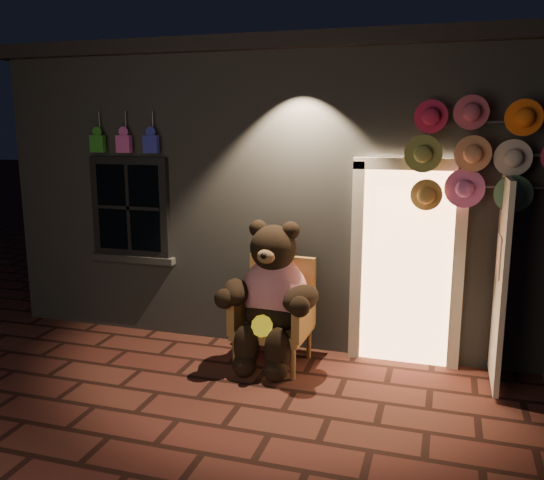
% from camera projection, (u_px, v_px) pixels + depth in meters
% --- Properties ---
extents(ground, '(60.00, 60.00, 0.00)m').
position_uv_depth(ground, '(239.00, 405.00, 5.28)').
color(ground, '#50271E').
rests_on(ground, ground).
extents(shop_building, '(7.30, 5.95, 3.51)m').
position_uv_depth(shop_building, '(329.00, 178.00, 8.67)').
color(shop_building, slate).
rests_on(shop_building, ground).
extents(wicker_armchair, '(0.80, 0.73, 1.12)m').
position_uv_depth(wicker_armchair, '(276.00, 311.00, 6.15)').
color(wicker_armchair, olive).
rests_on(wicker_armchair, ground).
extents(teddy_bear, '(1.13, 0.89, 1.55)m').
position_uv_depth(teddy_bear, '(272.00, 296.00, 5.97)').
color(teddy_bear, '#BA1331').
rests_on(teddy_bear, ground).
extents(hat_rack, '(1.73, 0.22, 2.77)m').
position_uv_depth(hat_rack, '(496.00, 158.00, 5.42)').
color(hat_rack, '#59595E').
rests_on(hat_rack, ground).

